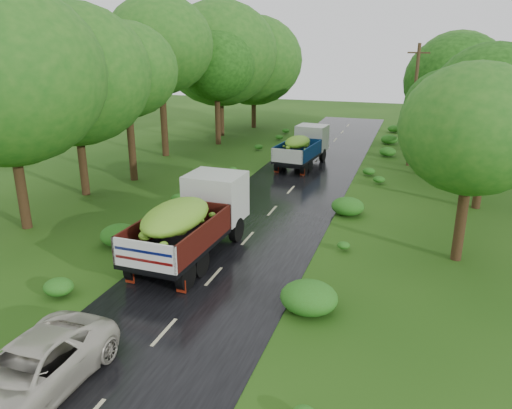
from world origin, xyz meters
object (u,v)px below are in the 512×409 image
at_px(truck_far, 304,145).
at_px(utility_pole, 414,105).
at_px(car, 29,371).
at_px(truck_near, 194,217).

xyz_separation_m(truck_far, utility_pole, (7.13, 2.26, 2.84)).
bearing_deg(car, truck_near, 89.07).
bearing_deg(utility_pole, truck_near, -108.95).
height_order(truck_far, utility_pole, utility_pole).
relative_size(truck_near, utility_pole, 0.86).
distance_m(truck_near, utility_pole, 20.54).
relative_size(truck_near, truck_far, 1.13).
distance_m(truck_far, utility_pole, 8.00).
distance_m(truck_near, truck_far, 16.50).
bearing_deg(truck_near, truck_far, 89.15).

